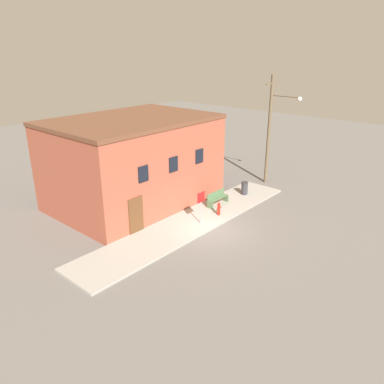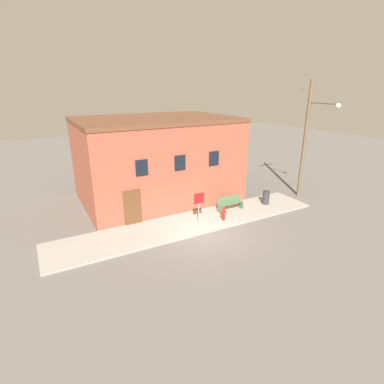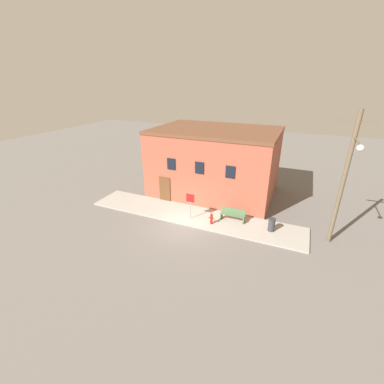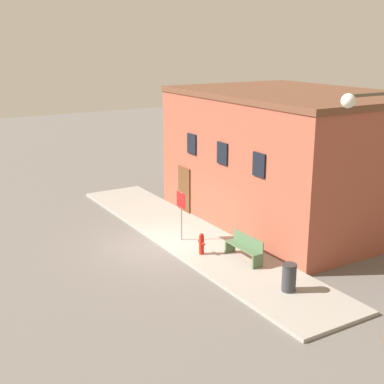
% 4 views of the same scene
% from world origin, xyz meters
% --- Properties ---
extents(ground_plane, '(80.00, 80.00, 0.00)m').
position_xyz_m(ground_plane, '(0.00, 0.00, 0.00)').
color(ground_plane, '#66605B').
extents(sidewalk, '(16.44, 2.96, 0.12)m').
position_xyz_m(sidewalk, '(0.00, 1.48, 0.06)').
color(sidewalk, '#9E998E').
rests_on(sidewalk, ground).
extents(brick_building, '(10.37, 7.38, 5.74)m').
position_xyz_m(brick_building, '(-0.03, 6.59, 2.87)').
color(brick_building, '#9E4C38').
rests_on(brick_building, ground).
extents(fire_hydrant, '(0.40, 0.19, 0.82)m').
position_xyz_m(fire_hydrant, '(1.77, 0.82, 0.53)').
color(fire_hydrant, red).
rests_on(fire_hydrant, sidewalk).
extents(stop_sign, '(0.62, 0.06, 1.97)m').
position_xyz_m(stop_sign, '(0.11, 0.90, 1.49)').
color(stop_sign, gray).
rests_on(stop_sign, sidewalk).
extents(bench, '(1.75, 0.44, 0.91)m').
position_xyz_m(bench, '(3.02, 1.89, 0.59)').
color(bench, '#4C6B47').
rests_on(bench, sidewalk).
extents(trash_bin, '(0.48, 0.48, 0.91)m').
position_xyz_m(trash_bin, '(5.78, 1.58, 0.58)').
color(trash_bin, '#333338').
rests_on(trash_bin, sidewalk).
extents(utility_pole, '(1.80, 2.48, 8.13)m').
position_xyz_m(utility_pole, '(9.33, 1.81, 4.39)').
color(utility_pole, brown).
rests_on(utility_pole, ground).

